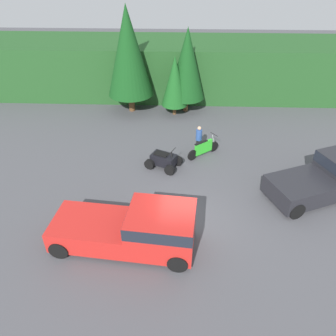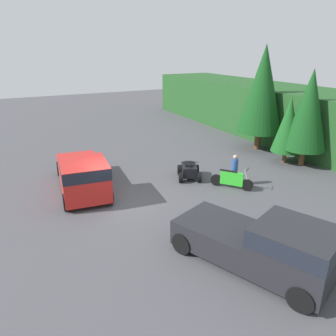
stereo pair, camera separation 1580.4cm
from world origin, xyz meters
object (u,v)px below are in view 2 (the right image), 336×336
object	(u,v)px
pickup_truck_second	(266,244)
dirt_bike	(232,180)
quad_atv	(189,171)
rider_person	(234,169)
pickup_truck_red	(82,174)

from	to	relation	value
pickup_truck_second	dirt_bike	distance (m)	6.83
quad_atv	rider_person	size ratio (longest dim) A/B	1.25
pickup_truck_red	pickup_truck_second	size ratio (longest dim) A/B	1.04
pickup_truck_red	quad_atv	world-z (taller)	pickup_truck_red
dirt_bike	quad_atv	distance (m)	2.59
pickup_truck_red	quad_atv	bearing A→B (deg)	88.37
quad_atv	rider_person	xyz separation A→B (m)	(1.98, 1.63, 0.50)
pickup_truck_second	dirt_bike	bearing A→B (deg)	129.44
pickup_truck_red	rider_person	distance (m)	7.93
pickup_truck_second	rider_person	xyz separation A→B (m)	(-6.29, 3.55, -0.08)
dirt_bike	rider_person	bearing A→B (deg)	90.39
pickup_truck_red	quad_atv	xyz separation A→B (m)	(0.76, 5.81, -0.58)
rider_person	pickup_truck_red	bearing A→B (deg)	-145.25
pickup_truck_second	rider_person	world-z (taller)	pickup_truck_second
pickup_truck_second	quad_atv	bearing A→B (deg)	144.37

